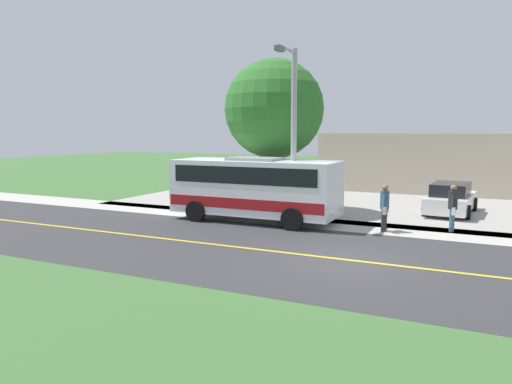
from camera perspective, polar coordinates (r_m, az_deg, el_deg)
name	(u,v)px	position (r m, az deg, el deg)	size (l,w,h in m)	color
ground_plane	(348,260)	(14.53, 10.94, -8.04)	(120.00, 120.00, 0.00)	#3D6633
road_surface	(348,260)	(14.53, 10.94, -8.03)	(8.00, 100.00, 0.01)	#333335
sidewalk	(381,228)	(19.49, 14.78, -4.25)	(2.40, 100.00, 0.01)	#B2ADA3
parking_lot_surface	(468,208)	(26.29, 24.15, -1.73)	(14.00, 36.00, 0.01)	#9E9991
road_centre_line	(348,260)	(14.53, 10.94, -8.01)	(0.16, 100.00, 0.00)	gold
shuttle_bus_front	(255,186)	(20.26, -0.10, 0.72)	(2.79, 7.21, 2.73)	white
pedestrian_with_bags	(453,206)	(19.61, 22.57, -1.60)	(0.72, 0.34, 1.81)	#335972
pedestrian_waiting	(385,206)	(18.82, 15.20, -1.64)	(0.72, 0.34, 1.81)	#262628
street_light_pole	(293,127)	(19.78, 4.43, 7.75)	(1.97, 0.24, 7.17)	#9E9EA3
parked_car_near	(451,199)	(24.00, 22.36, -0.78)	(4.53, 2.29, 1.45)	white
tree_curbside	(274,109)	(22.88, 2.19, 9.92)	(4.72, 4.72, 7.25)	brown
commercial_building	(512,162)	(35.11, 28.41, 3.19)	(10.00, 23.12, 3.74)	#B7A893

